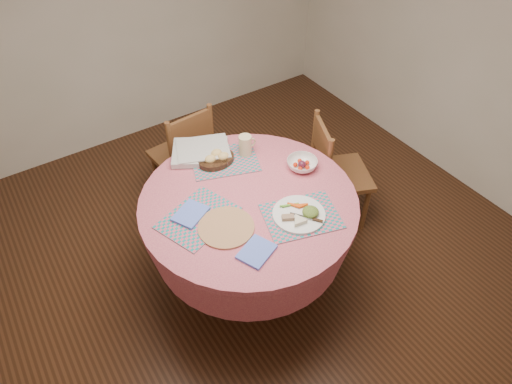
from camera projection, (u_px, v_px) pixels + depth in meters
ground at (250, 279)px, 3.08m from camera, size 4.00×4.00×0.00m
room_envelope at (246, 34)px, 1.90m from camera, size 4.01×4.01×2.71m
dining_table at (249, 223)px, 2.69m from camera, size 1.24×1.24×0.75m
chair_right at (335, 171)px, 3.19m from camera, size 0.51×0.52×0.86m
chair_back at (185, 154)px, 3.33m from camera, size 0.44×0.42×0.87m
placemat_front at (301, 216)px, 2.46m from camera, size 0.47×0.40×0.01m
placemat_left at (198, 218)px, 2.45m from camera, size 0.48×0.42×0.01m
placemat_back at (225, 161)px, 2.80m from camera, size 0.48×0.42×0.01m
wicker_trivet at (226, 227)px, 2.40m from camera, size 0.30×0.30×0.01m
napkin_near at (257, 252)px, 2.28m from camera, size 0.22×0.20×0.01m
napkin_far at (191, 214)px, 2.46m from camera, size 0.22×0.21×0.01m
dinner_plate at (301, 213)px, 2.45m from camera, size 0.29×0.29×0.05m
bread_bowl at (216, 158)px, 2.77m from camera, size 0.23×0.23×0.08m
latte_mug at (246, 145)px, 2.81m from camera, size 0.12×0.08×0.13m
fruit_bowl at (302, 164)px, 2.74m from camera, size 0.22×0.22×0.06m
newspaper_stack at (201, 151)px, 2.83m from camera, size 0.43×0.40×0.04m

